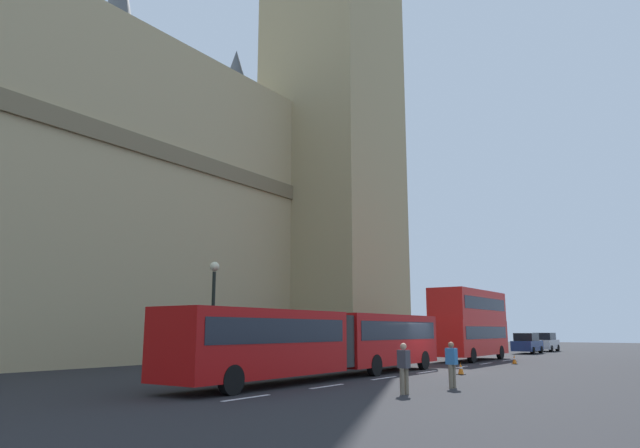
{
  "coord_description": "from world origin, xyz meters",
  "views": [
    {
      "loc": [
        -28.74,
        -12.57,
        2.13
      ],
      "look_at": [
        -3.77,
        4.68,
        7.8
      ],
      "focal_mm": 31.88,
      "sensor_mm": 36.0,
      "label": 1
    }
  ],
  "objects_px": {
    "sedan_trailing": "(545,342)",
    "traffic_cone_middle": "(514,360)",
    "traffic_cone_west": "(461,369)",
    "pedestrian_by_kerb": "(452,363)",
    "sedan_lead": "(527,343)",
    "pedestrian_near_cones": "(404,367)",
    "articulated_bus": "(329,339)",
    "double_decker_bus": "(470,322)",
    "street_lamp": "(213,310)"
  },
  "relations": [
    {
      "from": "sedan_trailing",
      "to": "traffic_cone_middle",
      "type": "distance_m",
      "value": 24.21
    },
    {
      "from": "traffic_cone_west",
      "to": "pedestrian_by_kerb",
      "type": "distance_m",
      "value": 6.78
    },
    {
      "from": "sedan_lead",
      "to": "pedestrian_near_cones",
      "type": "xyz_separation_m",
      "value": [
        -36.86,
        -5.71,
        -0.0
      ]
    },
    {
      "from": "pedestrian_near_cones",
      "to": "pedestrian_by_kerb",
      "type": "height_order",
      "value": "same"
    },
    {
      "from": "articulated_bus",
      "to": "pedestrian_by_kerb",
      "type": "relative_size",
      "value": 10.92
    },
    {
      "from": "double_decker_bus",
      "to": "pedestrian_by_kerb",
      "type": "bearing_deg",
      "value": -162.03
    },
    {
      "from": "traffic_cone_west",
      "to": "traffic_cone_middle",
      "type": "bearing_deg",
      "value": 2.13
    },
    {
      "from": "street_lamp",
      "to": "pedestrian_near_cones",
      "type": "height_order",
      "value": "street_lamp"
    },
    {
      "from": "sedan_trailing",
      "to": "traffic_cone_middle",
      "type": "relative_size",
      "value": 7.59
    },
    {
      "from": "traffic_cone_middle",
      "to": "pedestrian_by_kerb",
      "type": "relative_size",
      "value": 0.34
    },
    {
      "from": "double_decker_bus",
      "to": "traffic_cone_west",
      "type": "bearing_deg",
      "value": -162.21
    },
    {
      "from": "sedan_lead",
      "to": "traffic_cone_middle",
      "type": "relative_size",
      "value": 7.59
    },
    {
      "from": "double_decker_bus",
      "to": "street_lamp",
      "type": "relative_size",
      "value": 1.77
    },
    {
      "from": "sedan_trailing",
      "to": "traffic_cone_west",
      "type": "distance_m",
      "value": 34.44
    },
    {
      "from": "sedan_trailing",
      "to": "sedan_lead",
      "type": "bearing_deg",
      "value": 179.72
    },
    {
      "from": "double_decker_bus",
      "to": "traffic_cone_middle",
      "type": "xyz_separation_m",
      "value": [
        -2.53,
        -3.73,
        -2.43
      ]
    },
    {
      "from": "sedan_trailing",
      "to": "pedestrian_by_kerb",
      "type": "distance_m",
      "value": 41.07
    },
    {
      "from": "double_decker_bus",
      "to": "sedan_lead",
      "type": "xyz_separation_m",
      "value": [
        14.71,
        0.01,
        -1.79
      ]
    },
    {
      "from": "double_decker_bus",
      "to": "pedestrian_by_kerb",
      "type": "xyz_separation_m",
      "value": [
        -19.22,
        -6.23,
        -1.8
      ]
    },
    {
      "from": "street_lamp",
      "to": "double_decker_bus",
      "type": "bearing_deg",
      "value": -12.1
    },
    {
      "from": "sedan_lead",
      "to": "traffic_cone_west",
      "type": "relative_size",
      "value": 7.59
    },
    {
      "from": "traffic_cone_west",
      "to": "pedestrian_by_kerb",
      "type": "xyz_separation_m",
      "value": [
        -6.41,
        -2.12,
        0.63
      ]
    },
    {
      "from": "sedan_lead",
      "to": "street_lamp",
      "type": "height_order",
      "value": "street_lamp"
    },
    {
      "from": "street_lamp",
      "to": "pedestrian_near_cones",
      "type": "bearing_deg",
      "value": -96.28
    },
    {
      "from": "sedan_lead",
      "to": "traffic_cone_middle",
      "type": "xyz_separation_m",
      "value": [
        -17.25,
        -3.73,
        -0.63
      ]
    },
    {
      "from": "double_decker_bus",
      "to": "traffic_cone_middle",
      "type": "bearing_deg",
      "value": -124.2
    },
    {
      "from": "sedan_trailing",
      "to": "traffic_cone_west",
      "type": "xyz_separation_m",
      "value": [
        -34.19,
        -4.08,
        -0.63
      ]
    },
    {
      "from": "pedestrian_near_cones",
      "to": "pedestrian_by_kerb",
      "type": "xyz_separation_m",
      "value": [
        2.93,
        -0.53,
        0.0
      ]
    },
    {
      "from": "pedestrian_by_kerb",
      "to": "articulated_bus",
      "type": "bearing_deg",
      "value": 80.56
    },
    {
      "from": "street_lamp",
      "to": "traffic_cone_middle",
      "type": "bearing_deg",
      "value": -24.0
    },
    {
      "from": "traffic_cone_west",
      "to": "pedestrian_near_cones",
      "type": "relative_size",
      "value": 0.34
    },
    {
      "from": "sedan_trailing",
      "to": "street_lamp",
      "type": "height_order",
      "value": "street_lamp"
    },
    {
      "from": "double_decker_bus",
      "to": "traffic_cone_middle",
      "type": "distance_m",
      "value": 5.12
    },
    {
      "from": "pedestrian_by_kerb",
      "to": "sedan_trailing",
      "type": "bearing_deg",
      "value": 8.69
    },
    {
      "from": "sedan_trailing",
      "to": "pedestrian_by_kerb",
      "type": "height_order",
      "value": "sedan_trailing"
    },
    {
      "from": "articulated_bus",
      "to": "traffic_cone_middle",
      "type": "xyz_separation_m",
      "value": [
        15.65,
        -3.72,
        -1.46
      ]
    },
    {
      "from": "sedan_lead",
      "to": "traffic_cone_west",
      "type": "distance_m",
      "value": 27.83
    },
    {
      "from": "sedan_lead",
      "to": "double_decker_bus",
      "type": "bearing_deg",
      "value": -179.96
    },
    {
      "from": "sedan_trailing",
      "to": "pedestrian_near_cones",
      "type": "bearing_deg",
      "value": -172.56
    },
    {
      "from": "traffic_cone_west",
      "to": "pedestrian_by_kerb",
      "type": "height_order",
      "value": "pedestrian_by_kerb"
    },
    {
      "from": "sedan_lead",
      "to": "pedestrian_near_cones",
      "type": "relative_size",
      "value": 2.6
    },
    {
      "from": "double_decker_bus",
      "to": "street_lamp",
      "type": "distance_m",
      "value": 21.5
    },
    {
      "from": "sedan_lead",
      "to": "pedestrian_by_kerb",
      "type": "relative_size",
      "value": 2.6
    },
    {
      "from": "sedan_trailing",
      "to": "pedestrian_near_cones",
      "type": "xyz_separation_m",
      "value": [
        -43.53,
        -5.68,
        -0.0
      ]
    },
    {
      "from": "double_decker_bus",
      "to": "street_lamp",
      "type": "bearing_deg",
      "value": 167.9
    },
    {
      "from": "traffic_cone_west",
      "to": "pedestrian_by_kerb",
      "type": "relative_size",
      "value": 0.34
    },
    {
      "from": "traffic_cone_middle",
      "to": "street_lamp",
      "type": "distance_m",
      "value": 20.43
    },
    {
      "from": "sedan_trailing",
      "to": "pedestrian_near_cones",
      "type": "distance_m",
      "value": 43.9
    },
    {
      "from": "street_lamp",
      "to": "pedestrian_near_cones",
      "type": "relative_size",
      "value": 3.12
    },
    {
      "from": "sedan_lead",
      "to": "pedestrian_near_cones",
      "type": "bearing_deg",
      "value": -171.19
    }
  ]
}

